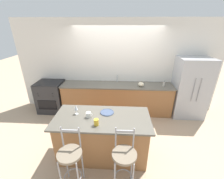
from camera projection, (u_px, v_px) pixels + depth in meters
ground_plane at (116, 117)px, 4.42m from camera, size 18.00×18.00×0.00m
wall_back at (117, 67)px, 4.50m from camera, size 6.00×0.07×2.70m
back_counter at (117, 98)px, 4.57m from camera, size 3.25×0.67×0.91m
sink_faucet at (117, 78)px, 4.51m from camera, size 0.02×0.13×0.22m
kitchen_island at (103, 136)px, 3.01m from camera, size 1.82×0.87×0.92m
refrigerator at (190, 88)px, 4.25m from camera, size 0.89×0.70×1.72m
oven_range at (51, 96)px, 4.64m from camera, size 0.76×0.68×0.94m
bar_stool_near at (71, 159)px, 2.34m from camera, size 0.38×0.38×1.11m
bar_stool_far at (124, 160)px, 2.32m from camera, size 0.38×0.38×1.11m
dinner_plate at (107, 112)px, 2.97m from camera, size 0.27×0.27×0.02m
wine_glass at (76, 108)px, 2.88m from camera, size 0.06×0.06×0.20m
coffee_mug at (89, 115)px, 2.81m from camera, size 0.12×0.09×0.10m
tumbler_cup at (96, 122)px, 2.59m from camera, size 0.08×0.08×0.12m
pumpkin_decoration at (141, 84)px, 4.22m from camera, size 0.16×0.16×0.15m
soap_bottle at (164, 84)px, 4.23m from camera, size 0.05×0.05×0.16m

